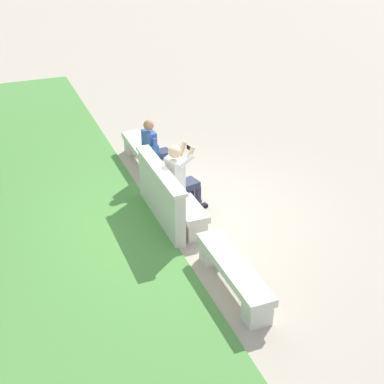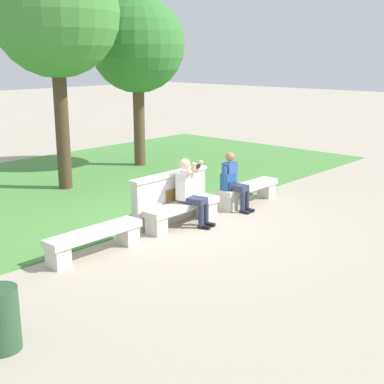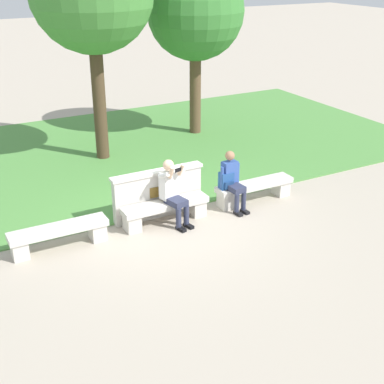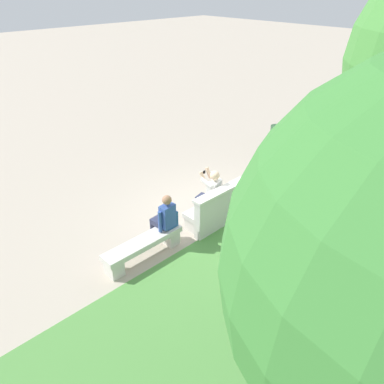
{
  "view_description": "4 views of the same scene",
  "coord_description": "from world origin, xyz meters",
  "px_view_note": "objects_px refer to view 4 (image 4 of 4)",
  "views": [
    {
      "loc": [
        -7.57,
        2.8,
        4.96
      ],
      "look_at": [
        -0.54,
        -0.02,
        0.76
      ],
      "focal_mm": 50.0,
      "sensor_mm": 36.0,
      "label": 1
    },
    {
      "loc": [
        -7.36,
        -6.88,
        3.28
      ],
      "look_at": [
        -0.6,
        -0.78,
        0.93
      ],
      "focal_mm": 50.0,
      "sensor_mm": 36.0,
      "label": 2
    },
    {
      "loc": [
        -4.13,
        -8.75,
        4.98
      ],
      "look_at": [
        0.27,
        -0.63,
        0.86
      ],
      "focal_mm": 50.0,
      "sensor_mm": 36.0,
      "label": 3
    },
    {
      "loc": [
        5.67,
        5.1,
        5.09
      ],
      "look_at": [
        0.4,
        -0.4,
        0.71
      ],
      "focal_mm": 35.0,
      "sensor_mm": 36.0,
      "label": 4
    }
  ],
  "objects_px": {
    "bench_near": "(215,207)",
    "person_distant": "(164,218)",
    "bench_main": "(269,178)",
    "trash_bin": "(276,136)",
    "person_photographer": "(210,192)",
    "backpack": "(170,219)",
    "bench_mid": "(143,246)"
  },
  "relations": [
    {
      "from": "bench_mid",
      "to": "backpack",
      "type": "distance_m",
      "value": 0.8
    },
    {
      "from": "person_photographer",
      "to": "bench_main",
      "type": "bearing_deg",
      "value": 178.12
    },
    {
      "from": "bench_near",
      "to": "backpack",
      "type": "relative_size",
      "value": 4.24
    },
    {
      "from": "bench_main",
      "to": "bench_near",
      "type": "bearing_deg",
      "value": 0.0
    },
    {
      "from": "bench_near",
      "to": "trash_bin",
      "type": "bearing_deg",
      "value": -161.43
    },
    {
      "from": "backpack",
      "to": "trash_bin",
      "type": "relative_size",
      "value": 0.57
    },
    {
      "from": "bench_near",
      "to": "person_photographer",
      "type": "height_order",
      "value": "person_photographer"
    },
    {
      "from": "bench_main",
      "to": "person_distant",
      "type": "bearing_deg",
      "value": -1.02
    },
    {
      "from": "person_distant",
      "to": "trash_bin",
      "type": "bearing_deg",
      "value": -166.34
    },
    {
      "from": "person_photographer",
      "to": "backpack",
      "type": "height_order",
      "value": "person_photographer"
    },
    {
      "from": "person_photographer",
      "to": "trash_bin",
      "type": "height_order",
      "value": "person_photographer"
    },
    {
      "from": "bench_main",
      "to": "trash_bin",
      "type": "distance_m",
      "value": 3.03
    },
    {
      "from": "bench_mid",
      "to": "person_photographer",
      "type": "distance_m",
      "value": 2.08
    },
    {
      "from": "bench_main",
      "to": "backpack",
      "type": "relative_size",
      "value": 4.24
    },
    {
      "from": "bench_mid",
      "to": "trash_bin",
      "type": "bearing_deg",
      "value": -167.02
    },
    {
      "from": "bench_near",
      "to": "person_distant",
      "type": "xyz_separation_m",
      "value": [
        1.54,
        -0.07,
        0.38
      ]
    },
    {
      "from": "bench_main",
      "to": "trash_bin",
      "type": "xyz_separation_m",
      "value": [
        -2.57,
        -1.59,
        0.08
      ]
    },
    {
      "from": "bench_main",
      "to": "backpack",
      "type": "bearing_deg",
      "value": 0.17
    },
    {
      "from": "backpack",
      "to": "trash_bin",
      "type": "height_order",
      "value": "backpack"
    },
    {
      "from": "person_distant",
      "to": "trash_bin",
      "type": "relative_size",
      "value": 1.68
    },
    {
      "from": "person_photographer",
      "to": "trash_bin",
      "type": "bearing_deg",
      "value": -162.7
    },
    {
      "from": "bench_mid",
      "to": "backpack",
      "type": "height_order",
      "value": "backpack"
    },
    {
      "from": "bench_main",
      "to": "bench_near",
      "type": "xyz_separation_m",
      "value": [
        2.17,
        0.0,
        0.0
      ]
    },
    {
      "from": "person_photographer",
      "to": "backpack",
      "type": "bearing_deg",
      "value": 3.78
    },
    {
      "from": "bench_mid",
      "to": "person_photographer",
      "type": "bearing_deg",
      "value": -177.88
    },
    {
      "from": "bench_main",
      "to": "person_photographer",
      "type": "bearing_deg",
      "value": -1.88
    },
    {
      "from": "bench_main",
      "to": "bench_near",
      "type": "height_order",
      "value": "same"
    },
    {
      "from": "bench_main",
      "to": "trash_bin",
      "type": "relative_size",
      "value": 2.42
    },
    {
      "from": "person_photographer",
      "to": "person_distant",
      "type": "distance_m",
      "value": 1.41
    },
    {
      "from": "bench_main",
      "to": "trash_bin",
      "type": "height_order",
      "value": "trash_bin"
    },
    {
      "from": "trash_bin",
      "to": "person_distant",
      "type": "bearing_deg",
      "value": 13.66
    },
    {
      "from": "person_distant",
      "to": "trash_bin",
      "type": "distance_m",
      "value": 6.46
    }
  ]
}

